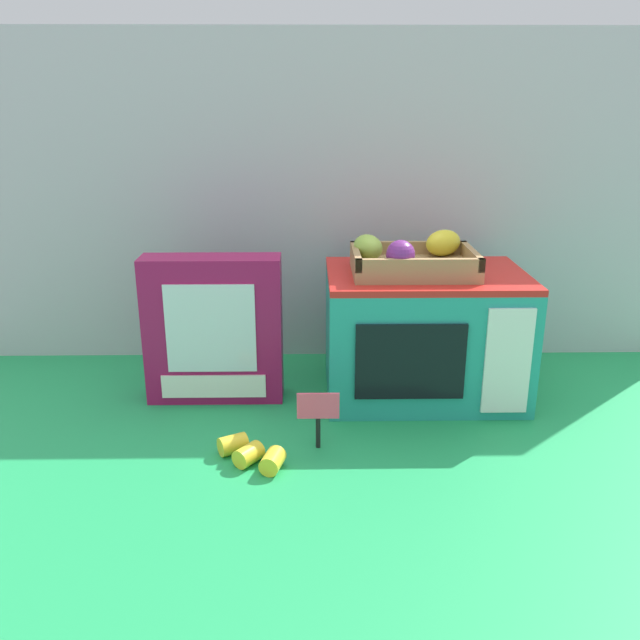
% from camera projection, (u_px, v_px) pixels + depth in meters
% --- Properties ---
extents(ground_plane, '(1.70, 1.70, 0.00)m').
position_uv_depth(ground_plane, '(340.00, 397.00, 1.30)').
color(ground_plane, '#219E54').
rests_on(ground_plane, ground).
extents(display_back_panel, '(1.61, 0.03, 0.69)m').
position_uv_depth(display_back_panel, '(337.00, 201.00, 1.42)').
color(display_back_panel, '#B7BABF').
rests_on(display_back_panel, ground).
extents(toy_microwave, '(0.37, 0.26, 0.25)m').
position_uv_depth(toy_microwave, '(424.00, 334.00, 1.29)').
color(toy_microwave, teal).
rests_on(toy_microwave, ground).
extents(food_groups_crate, '(0.23, 0.18, 0.07)m').
position_uv_depth(food_groups_crate, '(411.00, 259.00, 1.23)').
color(food_groups_crate, '#A37F51').
rests_on(food_groups_crate, toy_microwave).
extents(cookie_set_box, '(0.26, 0.07, 0.28)m').
position_uv_depth(cookie_set_box, '(214.00, 330.00, 1.26)').
color(cookie_set_box, '#99144C').
rests_on(cookie_set_box, ground).
extents(price_sign, '(0.07, 0.01, 0.10)m').
position_uv_depth(price_sign, '(318.00, 412.00, 1.09)').
color(price_sign, black).
rests_on(price_sign, ground).
extents(loose_toy_banana, '(0.12, 0.10, 0.03)m').
position_uv_depth(loose_toy_banana, '(251.00, 453.00, 1.07)').
color(loose_toy_banana, yellow).
rests_on(loose_toy_banana, ground).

